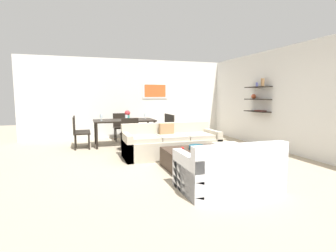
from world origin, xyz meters
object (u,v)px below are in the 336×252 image
object	(u,v)px
dining_chair_right_far	(164,126)
dining_chair_right_near	(168,127)
wine_glass_right_far	(145,115)
wine_glass_left_far	(101,116)
dining_chair_head	(120,125)
wine_glass_foot	(126,117)
coffee_table	(198,159)
centerpiece_vase	(127,115)
dining_chair_left_near	(78,131)
dining_table	(124,122)
dining_chair_foot	(129,132)
wine_glass_left_near	(101,117)
loveseat_white	(228,171)
apple_on_coffee_table	(182,148)
candle_jar	(213,148)
decorative_bowl	(196,147)
sofa_beige	(171,144)
dining_chair_left_far	(79,129)

from	to	relation	value
dining_chair_right_far	dining_chair_right_near	size ratio (longest dim) A/B	1.00
wine_glass_right_far	wine_glass_left_far	distance (m)	1.31
dining_chair_head	dining_chair_right_far	bearing A→B (deg)	-27.19
dining_chair_head	wine_glass_foot	distance (m)	1.31
coffee_table	centerpiece_vase	distance (m)	3.17
dining_chair_left_near	dining_chair_right_far	size ratio (longest dim) A/B	1.00
dining_table	wine_glass_left_far	size ratio (longest dim) A/B	10.13
dining_chair_foot	wine_glass_left_near	bearing A→B (deg)	131.19
loveseat_white	wine_glass_left_far	world-z (taller)	wine_glass_left_far
dining_table	dining_chair_foot	size ratio (longest dim) A/B	1.98
wine_glass_left_far	wine_glass_left_near	size ratio (longest dim) A/B	1.06
dining_chair_left_near	wine_glass_left_near	world-z (taller)	wine_glass_left_near
loveseat_white	wine_glass_left_far	size ratio (longest dim) A/B	8.70
coffee_table	dining_chair_left_near	distance (m)	3.61
wine_glass_left_near	dining_chair_head	bearing A→B (deg)	56.07
apple_on_coffee_table	wine_glass_left_near	distance (m)	3.15
dining_chair_foot	wine_glass_foot	size ratio (longest dim) A/B	5.03
dining_chair_right_near	dining_chair_foot	xyz separation A→B (m)	(-1.28, -0.66, 0.00)
dining_chair_left_near	wine_glass_left_far	size ratio (longest dim) A/B	5.11
dining_chair_foot	wine_glass_right_far	size ratio (longest dim) A/B	5.75
wine_glass_right_far	dining_chair_left_near	bearing A→B (deg)	-170.68
dining_chair_foot	wine_glass_foot	bearing A→B (deg)	90.00
dining_chair_right_near	centerpiece_vase	xyz separation A→B (m)	(-1.19, 0.17, 0.40)
dining_chair_right_far	wine_glass_left_near	size ratio (longest dim) A/B	5.41
dining_chair_right_far	wine_glass_left_far	distance (m)	1.97
candle_jar	dining_chair_foot	world-z (taller)	dining_chair_foot
dining_chair_head	wine_glass_foot	world-z (taller)	wine_glass_foot
apple_on_coffee_table	dining_table	xyz separation A→B (m)	(-0.70, 2.92, 0.26)
candle_jar	dining_chair_foot	bearing A→B (deg)	119.85
decorative_bowl	wine_glass_foot	distance (m)	2.76
wine_glass_foot	wine_glass_left_far	size ratio (longest dim) A/B	1.02
apple_on_coffee_table	dining_chair_right_near	xyz separation A→B (m)	(0.58, 2.71, 0.09)
dining_chair_foot	dining_chair_head	distance (m)	1.72
sofa_beige	wine_glass_foot	xyz separation A→B (m)	(-0.85, 1.38, 0.58)
sofa_beige	dining_chair_left_near	xyz separation A→B (m)	(-2.13, 1.57, 0.21)
dining_table	dining_chair_right_near	size ratio (longest dim) A/B	1.98
wine_glass_foot	decorative_bowl	bearing A→B (deg)	-68.37
candle_jar	wine_glass_left_far	bearing A→B (deg)	121.13
loveseat_white	apple_on_coffee_table	bearing A→B (deg)	101.38
coffee_table	dining_chair_head	world-z (taller)	dining_chair_head
decorative_bowl	dining_chair_right_near	size ratio (longest dim) A/B	0.36
dining_chair_left_far	apple_on_coffee_table	bearing A→B (deg)	-57.63
decorative_bowl	wine_glass_left_far	size ratio (longest dim) A/B	1.83
dining_chair_right_far	coffee_table	bearing A→B (deg)	-94.91
decorative_bowl	dining_chair_left_near	world-z (taller)	dining_chair_left_near
apple_on_coffee_table	dining_chair_right_near	distance (m)	2.78
wine_glass_right_far	centerpiece_vase	world-z (taller)	centerpiece_vase
wine_glass_foot	wine_glass_left_far	bearing A→B (deg)	142.23
dining_table	dining_chair_left_near	world-z (taller)	dining_chair_left_near
dining_chair_right_far	wine_glass_left_near	distance (m)	2.00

